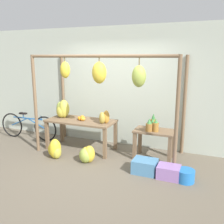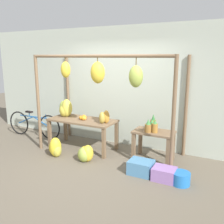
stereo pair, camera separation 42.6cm
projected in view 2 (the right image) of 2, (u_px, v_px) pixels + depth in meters
ground_plane at (87, 168)px, 4.84m from camera, size 20.00×20.00×0.00m
shop_wall_back at (122, 87)px, 5.91m from camera, size 8.00×0.08×2.80m
stall_awning at (105, 84)px, 4.97m from camera, size 3.13×1.26×2.15m
display_table_main at (82, 124)px, 5.73m from camera, size 1.56×0.70×0.70m
display_table_side at (154, 138)px, 5.11m from camera, size 0.82×0.49×0.62m
banana_pile_on_table at (66, 109)px, 5.96m from camera, size 0.39×0.41×0.42m
orange_pile at (84, 118)px, 5.69m from camera, size 0.23×0.24×0.10m
pineapple_cluster at (152, 126)px, 5.05m from camera, size 0.26×0.35×0.33m
banana_pile_ground_left at (56, 148)px, 5.38m from camera, size 0.42×0.41×0.42m
banana_pile_ground_right at (85, 154)px, 5.10m from camera, size 0.36×0.35×0.35m
fruit_crate_white at (141, 167)px, 4.56m from camera, size 0.44×0.35×0.25m
blue_bucket at (181, 178)px, 4.19m from camera, size 0.31×0.31×0.21m
parked_bicycle at (34, 124)px, 6.63m from camera, size 1.69×0.10×0.69m
papaya_pile at (104, 117)px, 5.34m from camera, size 0.25×0.24×0.29m
fruit_crate_purple at (164, 174)px, 4.33m from camera, size 0.39×0.31×0.23m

